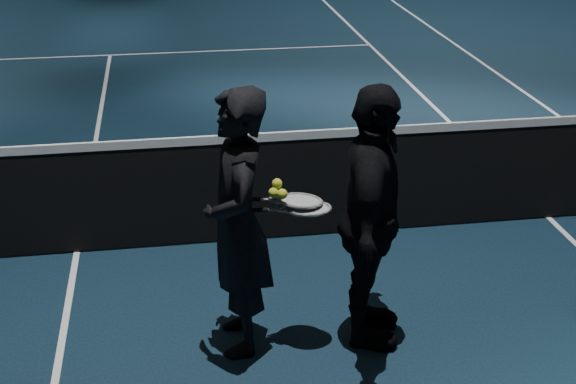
{
  "coord_description": "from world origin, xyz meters",
  "views": [
    {
      "loc": [
        0.8,
        -5.98,
        3.15
      ],
      "look_at": [
        1.51,
        -1.5,
        1.1
      ],
      "focal_mm": 50.0,
      "sensor_mm": 36.0,
      "label": 1
    }
  ],
  "objects_px": {
    "player_b": "(371,219)",
    "racket_upper": "(300,201)",
    "tennis_balls": "(278,190)",
    "racket_lower": "(309,208)",
    "player_a": "(238,224)"
  },
  "relations": [
    {
      "from": "player_b",
      "to": "racket_upper",
      "type": "xyz_separation_m",
      "value": [
        -0.45,
        0.08,
        0.13
      ]
    },
    {
      "from": "player_b",
      "to": "racket_lower",
      "type": "distance_m",
      "value": 0.41
    },
    {
      "from": "player_a",
      "to": "racket_upper",
      "type": "height_order",
      "value": "player_a"
    },
    {
      "from": "player_b",
      "to": "racket_upper",
      "type": "relative_size",
      "value": 2.62
    },
    {
      "from": "player_b",
      "to": "racket_upper",
      "type": "bearing_deg",
      "value": 96.87
    },
    {
      "from": "player_b",
      "to": "racket_upper",
      "type": "distance_m",
      "value": 0.47
    },
    {
      "from": "tennis_balls",
      "to": "racket_upper",
      "type": "bearing_deg",
      "value": 9.0
    },
    {
      "from": "player_a",
      "to": "racket_upper",
      "type": "distance_m",
      "value": 0.42
    },
    {
      "from": "tennis_balls",
      "to": "player_a",
      "type": "bearing_deg",
      "value": 176.55
    },
    {
      "from": "racket_upper",
      "to": "tennis_balls",
      "type": "distance_m",
      "value": 0.18
    },
    {
      "from": "player_b",
      "to": "tennis_balls",
      "type": "height_order",
      "value": "player_b"
    },
    {
      "from": "player_b",
      "to": "tennis_balls",
      "type": "distance_m",
      "value": 0.63
    },
    {
      "from": "player_a",
      "to": "racket_lower",
      "type": "bearing_deg",
      "value": 84.39
    },
    {
      "from": "player_a",
      "to": "player_b",
      "type": "bearing_deg",
      "value": 84.39
    },
    {
      "from": "racket_lower",
      "to": "player_a",
      "type": "bearing_deg",
      "value": -180.0
    }
  ]
}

